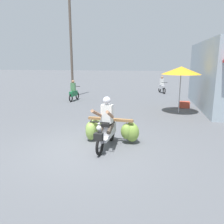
{
  "coord_description": "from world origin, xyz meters",
  "views": [
    {
      "loc": [
        1.84,
        -5.99,
        2.6
      ],
      "look_at": [
        0.52,
        1.3,
        0.9
      ],
      "focal_mm": 35.31,
      "sensor_mm": 36.0,
      "label": 1
    }
  ],
  "objects_px": {
    "utility_pole": "(71,49)",
    "produce_crate": "(184,105)",
    "motorbike_distant_ahead_left": "(74,92)",
    "market_umbrella_near_shop": "(181,71)",
    "motorbike_main_loaded": "(110,129)",
    "motorbike_distant_ahead_right": "(162,86)"
  },
  "relations": [
    {
      "from": "motorbike_distant_ahead_left",
      "to": "produce_crate",
      "type": "distance_m",
      "value": 7.18
    },
    {
      "from": "produce_crate",
      "to": "market_umbrella_near_shop",
      "type": "bearing_deg",
      "value": -107.86
    },
    {
      "from": "motorbike_distant_ahead_right",
      "to": "produce_crate",
      "type": "bearing_deg",
      "value": -80.2
    },
    {
      "from": "motorbike_main_loaded",
      "to": "market_umbrella_near_shop",
      "type": "xyz_separation_m",
      "value": [
        2.67,
        4.8,
        1.69
      ]
    },
    {
      "from": "motorbike_distant_ahead_left",
      "to": "motorbike_main_loaded",
      "type": "bearing_deg",
      "value": -62.04
    },
    {
      "from": "motorbike_distant_ahead_right",
      "to": "utility_pole",
      "type": "relative_size",
      "value": 0.22
    },
    {
      "from": "market_umbrella_near_shop",
      "to": "produce_crate",
      "type": "relative_size",
      "value": 4.22
    },
    {
      "from": "motorbike_distant_ahead_left",
      "to": "produce_crate",
      "type": "xyz_separation_m",
      "value": [
        7.09,
        -1.09,
        -0.39
      ]
    },
    {
      "from": "motorbike_main_loaded",
      "to": "motorbike_distant_ahead_right",
      "type": "height_order",
      "value": "motorbike_main_loaded"
    },
    {
      "from": "motorbike_main_loaded",
      "to": "motorbike_distant_ahead_right",
      "type": "distance_m",
      "value": 12.63
    },
    {
      "from": "motorbike_main_loaded",
      "to": "utility_pole",
      "type": "bearing_deg",
      "value": 116.67
    },
    {
      "from": "motorbike_distant_ahead_left",
      "to": "utility_pole",
      "type": "distance_m",
      "value": 3.62
    },
    {
      "from": "motorbike_main_loaded",
      "to": "produce_crate",
      "type": "xyz_separation_m",
      "value": [
        3.15,
        6.32,
        -0.3
      ]
    },
    {
      "from": "produce_crate",
      "to": "motorbike_main_loaded",
      "type": "bearing_deg",
      "value": -116.52
    },
    {
      "from": "motorbike_distant_ahead_left",
      "to": "produce_crate",
      "type": "relative_size",
      "value": 2.9
    },
    {
      "from": "motorbike_main_loaded",
      "to": "motorbike_distant_ahead_left",
      "type": "distance_m",
      "value": 8.39
    },
    {
      "from": "market_umbrella_near_shop",
      "to": "produce_crate",
      "type": "height_order",
      "value": "market_umbrella_near_shop"
    },
    {
      "from": "produce_crate",
      "to": "utility_pole",
      "type": "bearing_deg",
      "value": 158.74
    },
    {
      "from": "utility_pole",
      "to": "produce_crate",
      "type": "bearing_deg",
      "value": -21.26
    },
    {
      "from": "utility_pole",
      "to": "motorbike_distant_ahead_left",
      "type": "bearing_deg",
      "value": -68.44
    },
    {
      "from": "produce_crate",
      "to": "utility_pole",
      "type": "xyz_separation_m",
      "value": [
        -7.87,
        3.06,
        3.32
      ]
    },
    {
      "from": "motorbike_main_loaded",
      "to": "motorbike_distant_ahead_left",
      "type": "relative_size",
      "value": 1.19
    }
  ]
}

